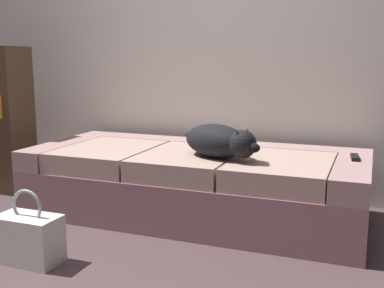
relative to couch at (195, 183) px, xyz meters
The scene contains 6 objects.
ground_plane 1.07m from the couch, 90.00° to the right, with size 10.00×10.00×0.00m, color #4B383C.
back_wall 1.34m from the couch, 90.00° to the left, with size 6.40×0.10×2.80m, color silver.
couch is the anchor object (origin of this frame).
dog_dark 0.42m from the couch, 36.24° to the right, with size 0.56×0.40×0.20m.
tv_remote 1.00m from the couch, ahead, with size 0.04×0.15×0.02m, color black.
handbag 1.12m from the couch, 117.42° to the right, with size 0.32×0.18×0.38m.
Camera 1 is at (1.06, -1.72, 1.01)m, focal length 43.90 mm.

